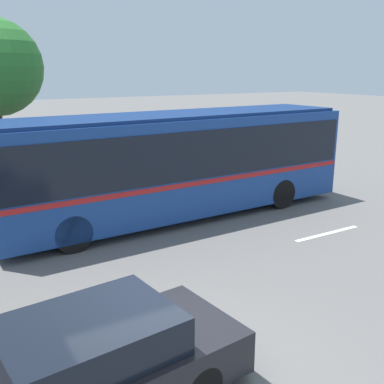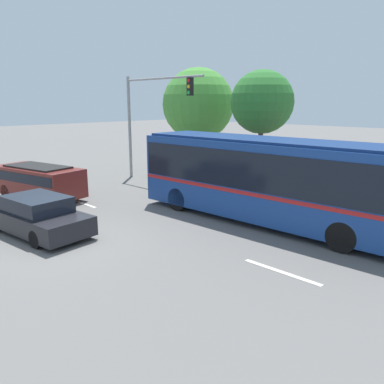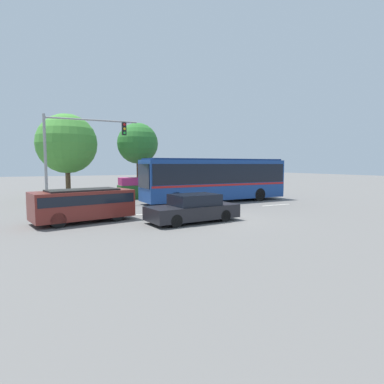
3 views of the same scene
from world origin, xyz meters
name	(u,v)px [view 3 (image 3 of 3)]	position (x,y,z in m)	size (l,w,h in m)	color
ground_plane	(214,219)	(0.00, 0.00, 0.00)	(140.00, 140.00, 0.00)	slate
city_bus	(216,177)	(3.95, 6.62, 1.86)	(11.50, 2.89, 3.27)	navy
sedan_foreground	(193,209)	(-1.35, -0.24, 0.64)	(4.73, 2.31, 1.37)	black
suv_left_lane	(83,203)	(-6.26, 2.13, 0.95)	(5.01, 2.80, 1.63)	maroon
traffic_light_pole	(73,144)	(-5.99, 8.76, 4.19)	(6.26, 0.24, 6.12)	gray
flowering_hedge	(165,187)	(1.78, 11.50, 0.86)	(8.10, 1.41, 1.75)	#286028
street_tree_left	(67,144)	(-5.98, 13.11, 4.48)	(4.71, 4.71, 6.85)	brown
street_tree_centre	(138,144)	(-0.41, 12.28, 4.61)	(3.44, 3.44, 6.35)	brown
lane_stripe_near	(124,216)	(-4.02, 3.07, 0.01)	(2.40, 0.16, 0.01)	silver
lane_stripe_mid	(276,205)	(6.75, 2.98, 0.01)	(2.40, 0.16, 0.01)	silver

